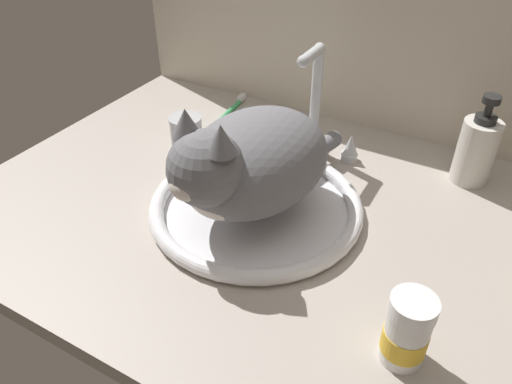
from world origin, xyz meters
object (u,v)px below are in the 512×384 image
Objects in this scene: soap_pump_bottle at (476,150)px; cat at (247,163)px; sink_basin at (256,206)px; faucet at (313,114)px; metal_jar at (186,134)px; toothbrush at (227,113)px; pill_bottle at (406,332)px.

cat is at bearing -135.40° from soap_pump_bottle.
faucet reaches higher than sink_basin.
metal_jar is at bearing 154.23° from sink_basin.
cat reaches higher than sink_basin.
faucet is at bearing -11.73° from toothbrush.
pill_bottle is (-0.03, -43.60, -1.66)cm from soap_pump_bottle.
toothbrush is (-52.05, -0.32, -5.75)cm from soap_pump_bottle.
soap_pump_bottle is at bearing 0.35° from toothbrush.
pill_bottle is at bearing -90.04° from soap_pump_bottle.
pill_bottle reaches higher than sink_basin.
faucet is (-0.00, 22.30, 7.20)cm from sink_basin.
metal_jar is 0.39× the size of toothbrush.
soap_pump_bottle is at bearing 43.00° from sink_basin.
sink_basin is 4.85× the size of metal_jar.
soap_pump_bottle is (29.32, 5.04, -1.94)cm from faucet.
sink_basin is 0.90× the size of cat.
pill_bottle is at bearing -27.67° from metal_jar.
cat is (-0.41, -1.98, 9.51)cm from sink_basin.
metal_jar is (-21.23, 12.43, -6.91)cm from cat.
soap_pump_bottle reaches higher than pill_bottle.
cat reaches higher than metal_jar.
cat reaches higher than faucet.
faucet is 25.10cm from metal_jar.
pill_bottle is (29.70, -14.28, -5.90)cm from cat.
sink_basin is at bearing -25.77° from metal_jar.
toothbrush is at bearing 93.75° from metal_jar.
sink_basin is 24.17cm from metal_jar.
pill_bottle is 0.54× the size of toothbrush.
cat is at bearing -101.80° from sink_basin.
pill_bottle is at bearing -29.03° from sink_basin.
sink_basin is 35.31cm from toothbrush.
metal_jar is at bearing 152.33° from pill_bottle.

